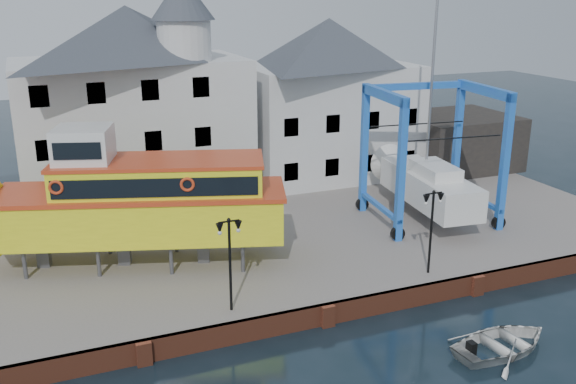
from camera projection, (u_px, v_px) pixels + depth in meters
name	position (u px, v px, depth m)	size (l,w,h in m)	color
ground	(327.00, 326.00, 28.26)	(140.00, 140.00, 0.00)	black
hardstanding	(247.00, 231.00, 37.81)	(44.00, 22.00, 1.00)	slate
quay_wall	(326.00, 314.00, 28.20)	(44.00, 0.47, 1.00)	brown
building_white_main	(134.00, 102.00, 40.49)	(14.00, 8.30, 14.00)	silver
building_white_right	(328.00, 98.00, 46.25)	(12.00, 8.00, 11.20)	silver
shed_dark	(456.00, 141.00, 49.18)	(8.00, 7.00, 4.00)	black
lamp_post_left	(229.00, 241.00, 26.61)	(1.12, 0.32, 4.20)	black
lamp_post_right	(433.00, 211.00, 30.21)	(1.12, 0.32, 4.20)	black
tour_boat	(121.00, 201.00, 31.16)	(16.45, 8.53, 6.99)	#59595E
travel_lift	(423.00, 175.00, 38.41)	(7.64, 10.23, 15.12)	#2173BF
motorboat_b	(502.00, 351.00, 26.32)	(3.26, 4.56, 0.95)	silver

